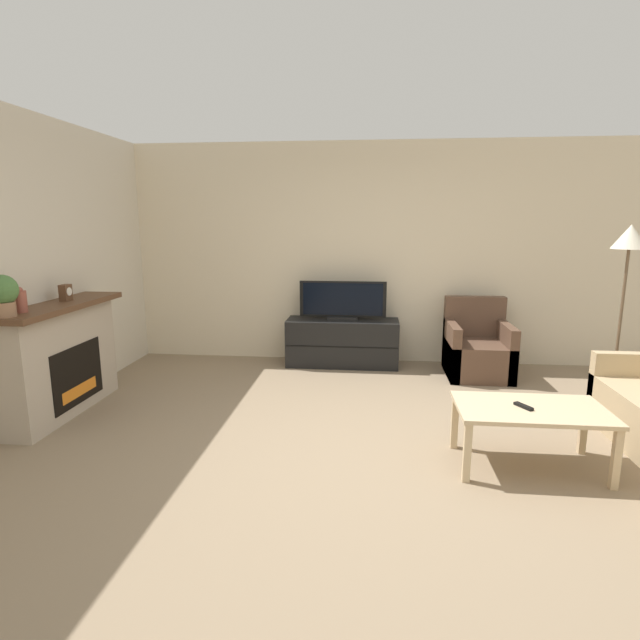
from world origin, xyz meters
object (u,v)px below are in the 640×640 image
object	(u,v)px
tv_stand	(342,342)
tv	(343,302)
remote	(524,406)
floor_lamp	(629,252)
mantel_clock	(66,293)
potted_plant	(2,294)
mantel_vase_left	(20,301)
armchair	(477,351)
fireplace	(60,358)
coffee_table	(531,415)

from	to	relation	value
tv_stand	tv	xyz separation A→B (m)	(-0.00, -0.00, 0.50)
remote	floor_lamp	world-z (taller)	floor_lamp
mantel_clock	potted_plant	xyz separation A→B (m)	(-0.00, -0.79, 0.10)
mantel_vase_left	armchair	distance (m)	4.60
tv_stand	tv	bearing A→B (deg)	-90.00
tv_stand	armchair	distance (m)	1.59
potted_plant	floor_lamp	xyz separation A→B (m)	(5.12, 1.34, 0.27)
fireplace	potted_plant	bearing A→B (deg)	-88.51
floor_lamp	remote	bearing A→B (deg)	-132.36
mantel_vase_left	floor_lamp	bearing A→B (deg)	12.63
mantel_clock	floor_lamp	size ratio (longest dim) A/B	0.09
mantel_clock	coffee_table	size ratio (longest dim) A/B	0.14
armchair	coffee_table	xyz separation A→B (m)	(-0.08, -2.24, 0.11)
remote	coffee_table	bearing A→B (deg)	-17.66
tv_stand	remote	size ratio (longest dim) A/B	9.12
tv	tv_stand	bearing A→B (deg)	90.00
potted_plant	fireplace	bearing A→B (deg)	91.49
mantel_clock	floor_lamp	distance (m)	5.16
mantel_vase_left	tv_stand	world-z (taller)	mantel_vase_left
fireplace	remote	bearing A→B (deg)	-9.47
tv	armchair	bearing A→B (deg)	-8.43
tv_stand	potted_plant	bearing A→B (deg)	-134.88
coffee_table	floor_lamp	size ratio (longest dim) A/B	0.60
fireplace	tv	distance (m)	3.09
remote	armchair	bearing A→B (deg)	55.38
tv	remote	bearing A→B (deg)	-60.02
mantel_clock	coffee_table	distance (m)	4.09
potted_plant	remote	distance (m)	3.96
mantel_clock	tv_stand	distance (m)	3.09
mantel_vase_left	potted_plant	world-z (taller)	potted_plant
fireplace	coffee_table	xyz separation A→B (m)	(3.97, -0.64, -0.13)
tv_stand	armchair	world-z (taller)	armchair
tv_stand	armchair	bearing A→B (deg)	-8.51
armchair	floor_lamp	distance (m)	1.85
armchair	floor_lamp	xyz separation A→B (m)	(1.09, -0.90, 1.20)
fireplace	mantel_clock	world-z (taller)	mantel_clock
armchair	mantel_clock	bearing A→B (deg)	-160.26
mantel_clock	armchair	xyz separation A→B (m)	(4.03, 1.45, -0.82)
mantel_clock	fireplace	bearing A→B (deg)	-96.61
tv_stand	coffee_table	distance (m)	2.89
tv_stand	tv	size ratio (longest dim) A/B	1.30
potted_plant	coffee_table	distance (m)	4.03
mantel_clock	tv_stand	size ratio (longest dim) A/B	0.11
mantel_clock	armchair	bearing A→B (deg)	19.74
fireplace	coffee_table	bearing A→B (deg)	-9.14
tv_stand	tv	world-z (taller)	tv
fireplace	mantel_vase_left	distance (m)	0.75
fireplace	floor_lamp	distance (m)	5.27
coffee_table	remote	world-z (taller)	remote
mantel_clock	potted_plant	distance (m)	0.79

